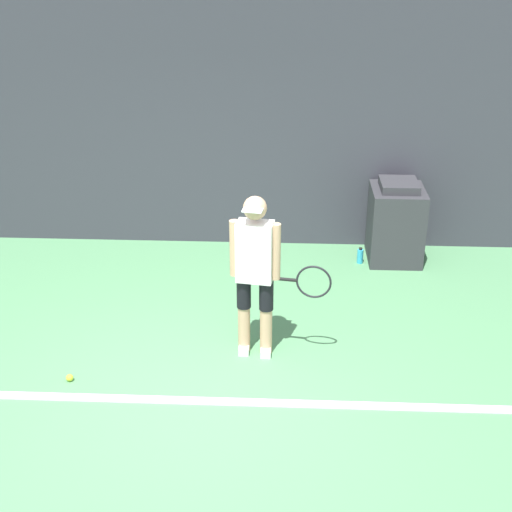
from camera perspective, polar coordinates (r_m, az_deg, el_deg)
ground_plane at (r=6.50m, az=-4.79°, el=-11.46°), size 24.00×24.00×0.00m
back_wall at (r=9.03m, az=-2.35°, el=10.42°), size 24.00×0.10×3.15m
court_baseline at (r=6.49m, az=-4.80°, el=-11.47°), size 21.60×0.10×0.01m
tennis_player at (r=6.70m, az=0.04°, el=-1.09°), size 0.96×0.31×1.64m
tennis_ball at (r=6.93m, az=-14.69°, el=-9.40°), size 0.07×0.07×0.07m
covered_chair at (r=9.01m, az=11.11°, el=2.65°), size 0.65×0.71×1.03m
water_bottle at (r=8.98m, az=8.33°, el=0.00°), size 0.08×0.08×0.20m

